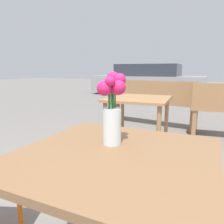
% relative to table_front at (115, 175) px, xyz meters
% --- Properties ---
extents(table_front, '(0.84, 0.83, 0.70)m').
position_rel_table_front_xyz_m(table_front, '(0.00, 0.00, 0.00)').
color(table_front, brown).
rests_on(table_front, ground_plane).
extents(flower_vase, '(0.13, 0.15, 0.34)m').
position_rel_table_front_xyz_m(flower_vase, '(-0.06, 0.10, 0.26)').
color(flower_vase, silver).
rests_on(flower_vase, table_front).
extents(bench_far, '(1.76, 0.55, 0.85)m').
position_rel_table_front_xyz_m(bench_far, '(-0.77, 3.15, -0.13)').
color(bench_far, '#9E7047').
rests_on(bench_far, ground_plane).
extents(table_back, '(0.81, 0.82, 0.70)m').
position_rel_table_front_xyz_m(table_back, '(-0.51, 1.77, -0.01)').
color(table_back, '#9E7047').
rests_on(table_back, ground_plane).
extents(parked_car, '(4.58, 2.04, 1.26)m').
position_rel_table_front_xyz_m(parked_car, '(-2.29, 8.21, 0.00)').
color(parked_car, gray).
rests_on(parked_car, ground_plane).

